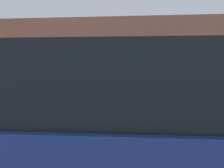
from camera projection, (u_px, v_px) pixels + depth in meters
name	position (u px, v px, depth m)	size (l,w,h in m)	color
sidewalk_curb	(107.00, 143.00, 5.58)	(36.00, 3.10, 0.16)	#ADA8A0
parking_meter	(92.00, 95.00, 4.29)	(0.17, 0.18, 1.40)	slate
pedestrian_at_meter	(137.00, 103.00, 4.21)	(0.62, 0.48, 1.60)	black
parked_hatchback_blue	(132.00, 138.00, 2.72)	(4.04, 1.84, 1.81)	navy
background_railing	(114.00, 92.00, 6.81)	(24.06, 0.06, 1.16)	black
backdrop_wall	(124.00, 66.00, 9.44)	(32.00, 0.50, 3.21)	brown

